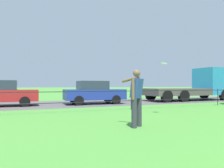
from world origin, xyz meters
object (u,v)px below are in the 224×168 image
car_red_far_left (1,93)px  car_blue_far_right (94,92)px  flatbed_truck_left (198,86)px  person_thrower (136,96)px  frisbee (164,64)px

car_red_far_left → car_blue_far_right: same height
car_red_far_left → flatbed_truck_left: (14.86, -0.30, 0.44)m
person_thrower → frisbee: bearing=38.5°
car_blue_far_right → person_thrower: bearing=-99.2°
car_blue_far_right → flatbed_truck_left: size_ratio=0.55×
flatbed_truck_left → person_thrower: bearing=-141.9°
frisbee → flatbed_truck_left: 10.42m
person_thrower → frisbee: frisbee is taller
frisbee → car_blue_far_right: (-1.09, 6.23, -1.39)m
person_thrower → flatbed_truck_left: size_ratio=0.23×
person_thrower → car_red_far_left: person_thrower is taller
flatbed_truck_left → car_red_far_left: bearing=178.8°
frisbee → car_blue_far_right: bearing=99.9°
person_thrower → car_blue_far_right: size_ratio=0.42×
person_thrower → car_red_far_left: 9.60m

